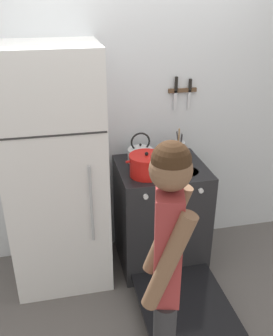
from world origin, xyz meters
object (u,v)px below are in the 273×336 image
at_px(tea_kettle, 141,153).
at_px(utensil_jar, 178,150).
at_px(refrigerator, 56,173).
at_px(person, 166,273).
at_px(dutch_oven_pot, 146,165).
at_px(stove_range, 161,218).

distance_m(tea_kettle, utensil_jar, 0.32).
distance_m(refrigerator, person, 1.32).
xyz_separation_m(refrigerator, tea_kettle, (0.68, 0.12, 0.05)).
bearing_deg(dutch_oven_pot, stove_range, 28.75).
height_order(refrigerator, tea_kettle, refrigerator).
distance_m(utensil_jar, person, 1.43).
bearing_deg(utensil_jar, tea_kettle, -178.86).
bearing_deg(tea_kettle, utensil_jar, 1.14).
bearing_deg(dutch_oven_pot, utensil_jar, 37.56).
bearing_deg(stove_range, dutch_oven_pot, -151.25).
bearing_deg(stove_range, refrigerator, 177.14).
xyz_separation_m(refrigerator, utensil_jar, (1.00, 0.13, 0.05)).
distance_m(stove_range, dutch_oven_pot, 0.57).
distance_m(stove_range, tea_kettle, 0.58).
xyz_separation_m(stove_range, tea_kettle, (-0.15, 0.16, 0.53)).
bearing_deg(utensil_jar, dutch_oven_pot, -142.44).
bearing_deg(refrigerator, person, -67.45).
distance_m(stove_range, person, 1.30).
xyz_separation_m(dutch_oven_pot, utensil_jar, (0.33, 0.26, -0.01)).
bearing_deg(tea_kettle, stove_range, -48.36).
height_order(refrigerator, dutch_oven_pot, refrigerator).
height_order(stove_range, tea_kettle, tea_kettle).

